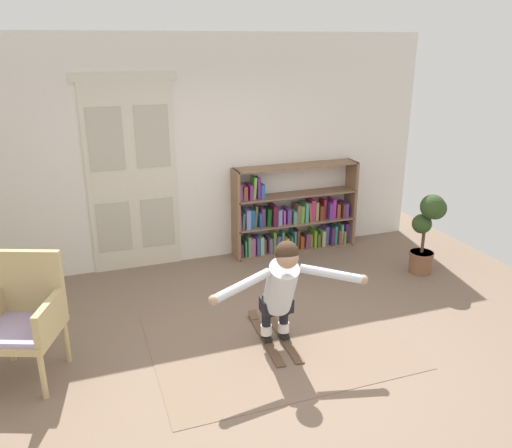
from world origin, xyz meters
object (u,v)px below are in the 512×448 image
wicker_chair (23,315)px  potted_plant (428,226)px  bookshelf (292,218)px  skis_pair (274,336)px  person_skier (281,286)px

wicker_chair → potted_plant: wicker_chair is taller
bookshelf → skis_pair: (-1.06, -2.05, -0.46)m
bookshelf → potted_plant: size_ratio=1.66×
wicker_chair → skis_pair: bearing=-4.6°
potted_plant → person_skier: (-2.34, -0.97, 0.03)m
bookshelf → skis_pair: bookshelf is taller
wicker_chair → person_skier: size_ratio=0.75×
wicker_chair → potted_plant: 4.61m
wicker_chair → skis_pair: wicker_chair is taller
bookshelf → wicker_chair: bookshelf is taller
bookshelf → potted_plant: 1.81m
bookshelf → person_skier: (-1.07, -2.25, 0.19)m
potted_plant → skis_pair: potted_plant is taller
potted_plant → skis_pair: bearing=-161.8°
wicker_chair → person_skier: bearing=-9.7°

